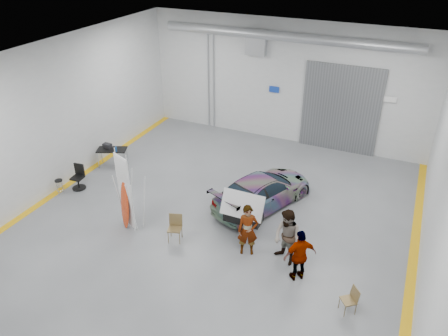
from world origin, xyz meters
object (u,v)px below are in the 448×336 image
at_px(work_table, 111,149).
at_px(office_chair, 79,178).
at_px(person_a, 248,230).
at_px(folding_chair_far, 348,304).
at_px(folding_chair_near, 175,233).
at_px(sedan_car, 263,190).
at_px(shop_stool, 60,187).
at_px(surfboard_display, 127,199).
at_px(person_b, 287,237).
at_px(person_c, 300,255).

xyz_separation_m(work_table, office_chair, (-0.01, -2.21, -0.36)).
relative_size(person_a, work_table, 1.28).
relative_size(person_a, folding_chair_far, 2.25).
xyz_separation_m(person_a, folding_chair_near, (-2.52, -0.42, -0.63)).
bearing_deg(office_chair, folding_chair_near, -20.63).
bearing_deg(office_chair, sedan_car, 8.71).
xyz_separation_m(person_a, shop_stool, (-8.35, 0.29, -0.61)).
relative_size(folding_chair_far, work_table, 0.57).
height_order(folding_chair_far, shop_stool, folding_chair_far).
distance_m(surfboard_display, shop_stool, 4.15).
bearing_deg(person_a, person_b, -17.82).
bearing_deg(surfboard_display, folding_chair_far, 17.59).
relative_size(person_a, person_c, 1.02).
bearing_deg(work_table, folding_chair_near, -33.67).
bearing_deg(folding_chair_near, sedan_car, 41.54).
relative_size(person_c, shop_stool, 2.86).
height_order(person_c, work_table, person_c).
bearing_deg(person_c, person_b, -85.87).
xyz_separation_m(folding_chair_far, office_chair, (-11.46, 2.17, 0.21)).
xyz_separation_m(sedan_car, folding_chair_far, (4.06, -4.15, -0.40)).
bearing_deg(office_chair, person_b, -11.58).
distance_m(person_c, office_chair, 9.92).
bearing_deg(surfboard_display, person_c, 22.79).
xyz_separation_m(folding_chair_far, work_table, (-11.45, 4.38, 0.56)).
bearing_deg(office_chair, surfboard_display, -28.45).
bearing_deg(person_b, person_c, -15.00).
bearing_deg(person_a, surfboard_display, 163.79).
distance_m(folding_chair_near, folding_chair_far, 6.12).
xyz_separation_m(folding_chair_near, office_chair, (-5.39, 1.38, 0.16)).
bearing_deg(person_c, office_chair, -49.22).
relative_size(work_table, office_chair, 1.38).
bearing_deg(person_a, folding_chair_far, -41.29).
distance_m(shop_stool, office_chair, 0.81).
height_order(person_c, folding_chair_near, person_c).
relative_size(person_c, surfboard_display, 0.59).
relative_size(person_c, folding_chair_far, 2.19).
relative_size(folding_chair_near, shop_stool, 1.53).
bearing_deg(sedan_car, shop_stool, 41.14).
distance_m(sedan_car, person_b, 3.38).
height_order(surfboard_display, shop_stool, surfboard_display).
distance_m(person_a, person_b, 1.31).
relative_size(person_c, work_table, 1.24).
xyz_separation_m(surfboard_display, folding_chair_far, (7.93, -0.73, -0.99)).
bearing_deg(person_b, sedan_car, 152.67).
xyz_separation_m(person_a, person_c, (1.89, -0.49, -0.02)).
xyz_separation_m(folding_chair_far, shop_stool, (-11.89, 1.50, 0.06)).
bearing_deg(folding_chair_near, person_b, -9.78).
bearing_deg(person_a, office_chair, 150.65).
bearing_deg(work_table, person_b, -18.39).
relative_size(shop_stool, work_table, 0.44).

